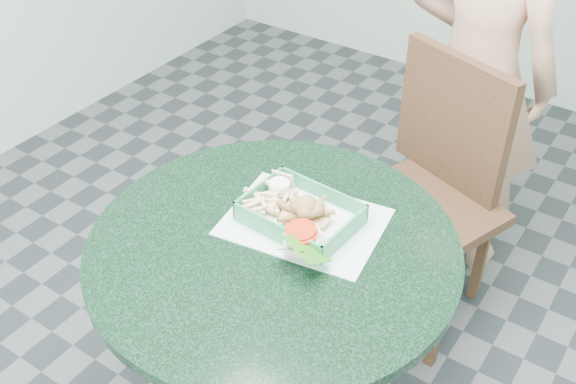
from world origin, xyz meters
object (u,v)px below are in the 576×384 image
Objects in this scene: sauce_ramekin at (277,193)px; cafe_table at (274,297)px; diner_person at (477,68)px; crab_sandwich at (306,217)px; dining_chair at (433,178)px; food_basket at (300,223)px.

cafe_table is at bearing -58.78° from sauce_ramekin.
diner_person is (0.08, 1.11, 0.22)m from cafe_table.
cafe_table is at bearing -108.19° from crab_sandwich.
dining_chair is at bearing 84.37° from crab_sandwich.
diner_person reaches higher than crab_sandwich.
dining_chair is 0.58× the size of diner_person.
diner_person is 12.86× the size of crab_sandwich.
diner_person reaches higher than food_basket.
cafe_table is 3.34× the size of food_basket.
crab_sandwich is at bearing 91.23° from diner_person.
sauce_ramekin is (-0.08, 0.14, 0.22)m from cafe_table.
crab_sandwich is 0.12m from sauce_ramekin.
sauce_ramekin is (-0.11, 0.04, -0.00)m from crab_sandwich.
food_basket is at bearing -19.64° from sauce_ramekin.
sauce_ramekin is at bearing 121.22° from cafe_table.
sauce_ramekin is at bearing 160.36° from food_basket.
crab_sandwich reaches higher than food_basket.
dining_chair is 0.73m from food_basket.
sauce_ramekin reaches higher than food_basket.
cafe_table is 0.27m from sauce_ramekin.
dining_chair reaches higher than sauce_ramekin.
food_basket is 0.04m from crab_sandwich.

